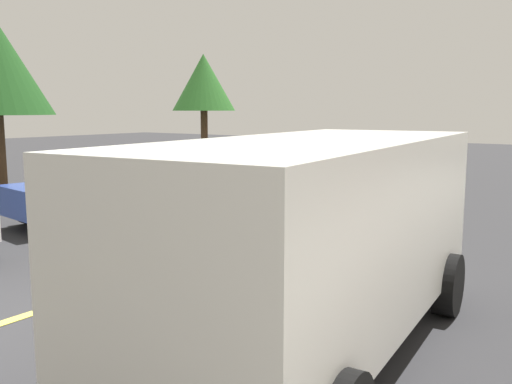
{
  "coord_description": "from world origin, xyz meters",
  "views": [
    {
      "loc": [
        -3.43,
        -6.06,
        2.49
      ],
      "look_at": [
        3.76,
        -0.94,
        1.18
      ],
      "focal_mm": 39.28,
      "sensor_mm": 36.0,
      "label": 1
    }
  ],
  "objects": [
    {
      "name": "tree_left_verge",
      "position": [
        12.37,
        7.55,
        3.44
      ],
      "size": [
        2.3,
        2.3,
        4.49
      ],
      "color": "#513823",
      "rests_on": "ground_plane"
    },
    {
      "name": "car_blue_mid_road",
      "position": [
        4.93,
        3.89,
        0.78
      ],
      "size": [
        4.63,
        2.46,
        1.54
      ],
      "color": "#2D479E",
      "rests_on": "ground_plane"
    },
    {
      "name": "white_van",
      "position": [
        1.45,
        -3.32,
        1.27
      ],
      "size": [
        5.36,
        2.65,
        2.2
      ],
      "color": "silver",
      "rests_on": "ground_plane"
    },
    {
      "name": "ground_plane",
      "position": [
        0.0,
        0.0,
        0.0
      ],
      "size": [
        80.0,
        80.0,
        0.0
      ],
      "primitive_type": "plane",
      "color": "#2D2D30"
    },
    {
      "name": "lane_marking_centre",
      "position": [
        3.0,
        0.0,
        0.01
      ],
      "size": [
        28.0,
        0.16,
        0.01
      ],
      "primitive_type": "cube",
      "color": "#E0D14C"
    },
    {
      "name": "car_yellow_crossing",
      "position": [
        13.56,
        2.96,
        0.83
      ],
      "size": [
        4.8,
        2.65,
        1.66
      ],
      "color": "gold",
      "rests_on": "ground_plane"
    }
  ]
}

